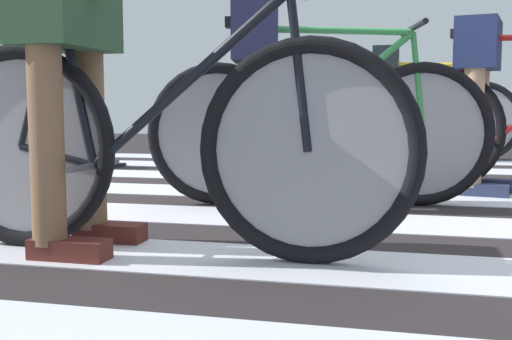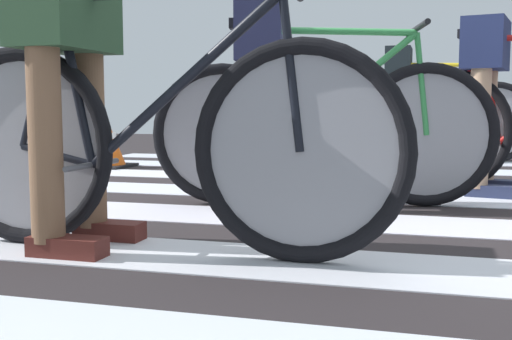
{
  "view_description": "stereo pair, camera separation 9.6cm",
  "coord_description": "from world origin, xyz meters",
  "views": [
    {
      "loc": [
        0.32,
        -3.22,
        0.52
      ],
      "look_at": [
        -0.28,
        -0.71,
        0.25
      ],
      "focal_mm": 43.56,
      "sensor_mm": 36.0,
      "label": 1
    },
    {
      "loc": [
        0.41,
        -3.22,
        0.52
      ],
      "look_at": [
        -0.28,
        -0.71,
        0.25
      ],
      "focal_mm": 43.56,
      "sensor_mm": 36.0,
      "label": 2
    }
  ],
  "objects": [
    {
      "name": "ground",
      "position": [
        0.0,
        0.0,
        0.01
      ],
      "size": [
        18.0,
        14.0,
        0.02
      ],
      "color": "#2B2527"
    },
    {
      "name": "crosswalk_markings",
      "position": [
        0.02,
        -0.17,
        0.02
      ],
      "size": [
        5.43,
        5.76,
        0.0
      ],
      "color": "silver",
      "rests_on": "ground"
    },
    {
      "name": "bicycle_1_of_4",
      "position": [
        -0.48,
        -1.3,
        0.41
      ],
      "size": [
        1.74,
        0.52,
        0.93
      ],
      "rotation": [
        0.0,
        0.0,
        -0.01
      ],
      "color": "black",
      "rests_on": "ground"
    },
    {
      "name": "cyclist_1_of_4",
      "position": [
        -0.79,
        -1.3,
        0.65
      ],
      "size": [
        0.31,
        0.41,
        0.97
      ],
      "rotation": [
        0.0,
        0.0,
        -0.01
      ],
      "color": "brown",
      "rests_on": "ground"
    },
    {
      "name": "bicycle_2_of_4",
      "position": [
        -0.09,
        -0.13,
        0.41
      ],
      "size": [
        1.71,
        0.56,
        0.93
      ],
      "rotation": [
        0.0,
        0.0,
        0.2
      ],
      "color": "black",
      "rests_on": "ground"
    },
    {
      "name": "cyclist_2_of_4",
      "position": [
        -0.4,
        -0.19,
        0.66
      ],
      "size": [
        0.38,
        0.45,
        1.0
      ],
      "rotation": [
        0.0,
        0.0,
        0.2
      ],
      "color": "brown",
      "rests_on": "ground"
    },
    {
      "name": "cyclist_3_of_4",
      "position": [
        0.73,
        0.52,
        0.66
      ],
      "size": [
        0.39,
        0.45,
        0.98
      ],
      "rotation": [
        0.0,
        0.0,
        -0.21
      ],
      "color": "tan",
      "rests_on": "ground"
    },
    {
      "name": "bicycle_4_of_4",
      "position": [
        0.47,
        2.62,
        0.41
      ],
      "size": [
        1.74,
        0.52,
        0.93
      ],
      "rotation": [
        0.0,
        0.0,
        -0.02
      ],
      "color": "black",
      "rests_on": "ground"
    },
    {
      "name": "cyclist_4_of_4",
      "position": [
        0.16,
        2.62,
        0.69
      ],
      "size": [
        0.32,
        0.41,
        1.03
      ],
      "rotation": [
        0.0,
        0.0,
        -0.02
      ],
      "color": "brown",
      "rests_on": "ground"
    },
    {
      "name": "traffic_cone",
      "position": [
        -2.13,
        1.34,
        0.24
      ],
      "size": [
        0.41,
        0.41,
        0.47
      ],
      "color": "black",
      "rests_on": "ground"
    }
  ]
}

